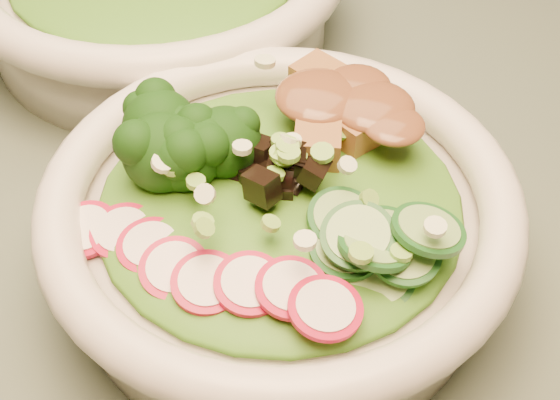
% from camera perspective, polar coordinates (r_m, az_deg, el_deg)
% --- Properties ---
extents(dining_table, '(1.20, 0.80, 0.75)m').
position_cam_1_polar(dining_table, '(0.62, 10.04, -7.13)').
color(dining_table, black).
rests_on(dining_table, ground).
extents(salad_bowl, '(0.27, 0.27, 0.07)m').
position_cam_1_polar(salad_bowl, '(0.45, 0.00, -1.76)').
color(salad_bowl, silver).
rests_on(salad_bowl, dining_table).
extents(lettuce_bed, '(0.21, 0.21, 0.02)m').
position_cam_1_polar(lettuce_bed, '(0.44, 0.00, 0.09)').
color(lettuce_bed, '#2E6415').
rests_on(lettuce_bed, salad_bowl).
extents(broccoli_florets, '(0.10, 0.09, 0.04)m').
position_cam_1_polar(broccoli_florets, '(0.45, -6.97, 4.45)').
color(broccoli_florets, black).
rests_on(broccoli_florets, salad_bowl).
extents(radish_slices, '(0.12, 0.08, 0.02)m').
position_cam_1_polar(radish_slices, '(0.40, -4.88, -5.56)').
color(radish_slices, '#AD0D2E').
rests_on(radish_slices, salad_bowl).
extents(cucumber_slices, '(0.09, 0.09, 0.04)m').
position_cam_1_polar(cucumber_slices, '(0.41, 7.78, -2.41)').
color(cucumber_slices, '#8FBB68').
rests_on(cucumber_slices, salad_bowl).
extents(mushroom_heap, '(0.09, 0.09, 0.04)m').
position_cam_1_polar(mushroom_heap, '(0.43, 0.87, 2.39)').
color(mushroom_heap, black).
rests_on(mushroom_heap, salad_bowl).
extents(tofu_cubes, '(0.11, 0.09, 0.04)m').
position_cam_1_polar(tofu_cubes, '(0.47, 4.40, 5.80)').
color(tofu_cubes, brown).
rests_on(tofu_cubes, salad_bowl).
extents(peanut_sauce, '(0.07, 0.06, 0.02)m').
position_cam_1_polar(peanut_sauce, '(0.46, 4.49, 7.05)').
color(peanut_sauce, brown).
rests_on(peanut_sauce, tofu_cubes).
extents(scallion_garnish, '(0.19, 0.19, 0.02)m').
position_cam_1_polar(scallion_garnish, '(0.42, 0.00, 2.41)').
color(scallion_garnish, '#77B03E').
rests_on(scallion_garnish, salad_bowl).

